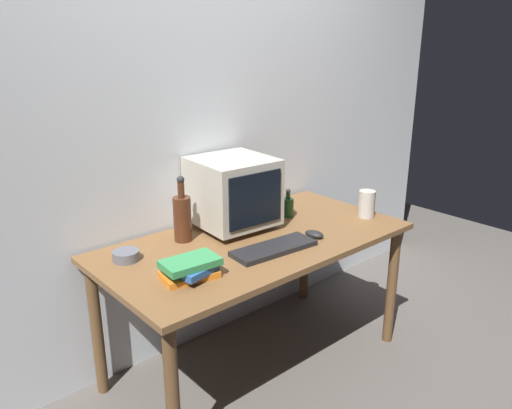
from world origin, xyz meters
name	(u,v)px	position (x,y,z in m)	size (l,w,h in m)	color
ground_plane	(256,363)	(0.00, 0.00, 0.00)	(6.00, 6.00, 0.00)	#56514C
back_wall	(199,123)	(0.00, 0.46, 1.25)	(4.00, 0.08, 2.50)	silver
desk	(256,254)	(0.00, 0.00, 0.64)	(1.56, 0.79, 0.73)	brown
crt_monitor	(233,192)	(0.02, 0.20, 0.92)	(0.40, 0.41, 0.37)	#B2AD9E
keyboard	(274,248)	(-0.03, -0.17, 0.74)	(0.42, 0.15, 0.02)	black
computer_mouse	(314,234)	(0.23, -0.18, 0.75)	(0.06, 0.10, 0.04)	black
bottle_tall	(182,217)	(-0.28, 0.22, 0.85)	(0.09, 0.09, 0.33)	#472314
bottle_short	(288,206)	(0.35, 0.13, 0.79)	(0.06, 0.06, 0.16)	#1E4C23
book_stack	(191,268)	(-0.49, -0.14, 0.77)	(0.25, 0.19, 0.09)	orange
cd_spindle	(126,256)	(-0.61, 0.20, 0.75)	(0.12, 0.12, 0.04)	#595B66
metal_canister	(367,204)	(0.67, -0.16, 0.80)	(0.09, 0.09, 0.15)	#B7B2A8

